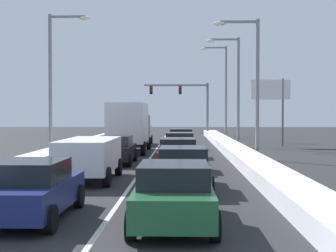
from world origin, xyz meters
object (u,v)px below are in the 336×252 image
object	(u,v)px
sedan_green_right_lane_nearest	(174,194)
street_lamp_right_mid	(234,82)
sedan_tan_right_lane_fourth	(180,145)
sedan_navy_center_lane_nearest	(31,189)
street_lamp_right_near	(251,76)
roadside_sign_right	(270,97)
sedan_maroon_right_lane_fifth	(181,139)
street_lamp_left_mid	(56,72)
sedan_red_right_lane_third	(178,154)
box_truck_center_lane_fourth	(129,125)
traffic_light_gantry	(188,98)
sedan_charcoal_right_lane_second	(183,168)
suv_silver_center_lane_fifth	(139,133)
sedan_black_center_lane_third	(116,149)
suv_white_center_lane_second	(89,155)
street_lamp_right_far	(223,85)

from	to	relation	value
sedan_green_right_lane_nearest	street_lamp_right_mid	world-z (taller)	street_lamp_right_mid
sedan_tan_right_lane_fourth	sedan_navy_center_lane_nearest	size ratio (longest dim) A/B	1.00
street_lamp_right_near	roadside_sign_right	size ratio (longest dim) A/B	1.48
sedan_maroon_right_lane_fifth	street_lamp_left_mid	distance (m)	11.13
sedan_red_right_lane_third	box_truck_center_lane_fourth	xyz separation A→B (m)	(-3.40, 10.10, 1.14)
sedan_green_right_lane_nearest	street_lamp_right_mid	bearing A→B (deg)	81.08
sedan_tan_right_lane_fourth	traffic_light_gantry	world-z (taller)	traffic_light_gantry
box_truck_center_lane_fourth	traffic_light_gantry	distance (m)	24.81
sedan_green_right_lane_nearest	sedan_maroon_right_lane_fifth	bearing A→B (deg)	89.70
street_lamp_right_near	box_truck_center_lane_fourth	bearing A→B (deg)	147.95
sedan_green_right_lane_nearest	sedan_charcoal_right_lane_second	bearing A→B (deg)	87.65
sedan_red_right_lane_third	street_lamp_left_mid	size ratio (longest dim) A/B	0.51
suv_silver_center_lane_fifth	traffic_light_gantry	world-z (taller)	traffic_light_gantry
sedan_green_right_lane_nearest	sedan_black_center_lane_third	xyz separation A→B (m)	(-3.34, 14.31, 0.00)
street_lamp_left_mid	roadside_sign_right	distance (m)	17.85
sedan_black_center_lane_third	suv_silver_center_lane_fifth	distance (m)	15.61
sedan_black_center_lane_third	traffic_light_gantry	distance (m)	32.24
street_lamp_right_near	roadside_sign_right	xyz separation A→B (m)	(3.16, 11.47, -0.85)
suv_silver_center_lane_fifth	traffic_light_gantry	size ratio (longest dim) A/B	0.65
suv_white_center_lane_second	street_lamp_left_mid	bearing A→B (deg)	110.57
sedan_red_right_lane_third	sedan_tan_right_lane_fourth	world-z (taller)	same
sedan_charcoal_right_lane_second	box_truck_center_lane_fourth	xyz separation A→B (m)	(-3.62, 16.14, 1.14)
traffic_light_gantry	street_lamp_right_near	size ratio (longest dim) A/B	0.93
sedan_charcoal_right_lane_second	roadside_sign_right	size ratio (longest dim) A/B	0.82
suv_silver_center_lane_fifth	traffic_light_gantry	xyz separation A→B (m)	(4.34, 16.14, 3.48)
sedan_navy_center_lane_nearest	sedan_black_center_lane_third	distance (m)	13.74
sedan_red_right_lane_third	suv_white_center_lane_second	bearing A→B (deg)	-132.05
sedan_maroon_right_lane_fifth	roadside_sign_right	size ratio (longest dim) A/B	0.82
box_truck_center_lane_fourth	street_lamp_right_far	xyz separation A→B (m)	(7.70, 16.39, 3.65)
sedan_red_right_lane_third	suv_silver_center_lane_fifth	world-z (taller)	suv_silver_center_lane_fifth
sedan_charcoal_right_lane_second	street_lamp_left_mid	size ratio (longest dim) A/B	0.51
sedan_green_right_lane_nearest	sedan_red_right_lane_third	world-z (taller)	same
sedan_navy_center_lane_nearest	street_lamp_right_far	world-z (taller)	street_lamp_right_far
street_lamp_right_near	sedan_red_right_lane_third	bearing A→B (deg)	-128.17
sedan_tan_right_lane_fourth	box_truck_center_lane_fourth	world-z (taller)	box_truck_center_lane_fourth
sedan_black_center_lane_third	street_lamp_right_near	size ratio (longest dim) A/B	0.55
box_truck_center_lane_fourth	traffic_light_gantry	size ratio (longest dim) A/B	0.95
traffic_light_gantry	street_lamp_right_far	xyz separation A→B (m)	(3.45, -7.92, 1.05)
street_lamp_right_near	street_lamp_right_mid	size ratio (longest dim) A/B	0.94
sedan_tan_right_lane_fourth	suv_silver_center_lane_fifth	size ratio (longest dim) A/B	0.92
sedan_red_right_lane_third	street_lamp_left_mid	bearing A→B (deg)	136.36
sedan_charcoal_right_lane_second	suv_white_center_lane_second	xyz separation A→B (m)	(-3.74, 2.13, 0.25)
sedan_green_right_lane_nearest	suv_silver_center_lane_fifth	bearing A→B (deg)	96.64
sedan_navy_center_lane_nearest	street_lamp_right_near	xyz separation A→B (m)	(7.86, 16.42, 4.11)
street_lamp_right_near	sedan_charcoal_right_lane_second	bearing A→B (deg)	-109.28
traffic_light_gantry	roadside_sign_right	xyz separation A→B (m)	(6.51, -17.60, -0.48)
sedan_charcoal_right_lane_second	street_lamp_right_near	world-z (taller)	street_lamp_right_near
sedan_tan_right_lane_fourth	street_lamp_right_near	world-z (taller)	street_lamp_right_near
sedan_black_center_lane_third	sedan_red_right_lane_third	bearing A→B (deg)	-38.45
street_lamp_left_mid	sedan_red_right_lane_third	bearing A→B (deg)	-43.64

